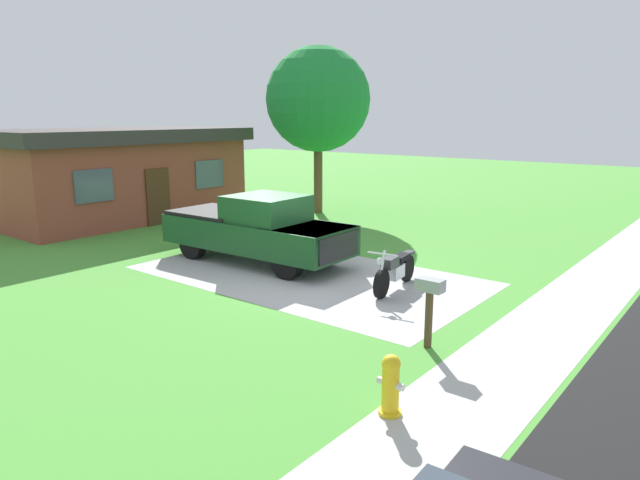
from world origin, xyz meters
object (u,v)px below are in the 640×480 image
at_px(pickup_truck, 255,228).
at_px(mailbox, 430,294).
at_px(shade_tree, 318,100).
at_px(fire_hydrant, 391,385).
at_px(motorcycle, 395,270).
at_px(neighbor_house, 118,173).

bearing_deg(pickup_truck, mailbox, -110.12).
relative_size(pickup_truck, shade_tree, 0.84).
bearing_deg(pickup_truck, fire_hydrant, -123.28).
bearing_deg(motorcycle, shade_tree, 47.97).
xyz_separation_m(shade_tree, neighbor_house, (-5.84, 5.48, -2.84)).
relative_size(pickup_truck, neighbor_house, 0.59).
height_order(fire_hydrant, shade_tree, shade_tree).
relative_size(pickup_truck, fire_hydrant, 6.54).
distance_m(pickup_truck, shade_tree, 9.19).
bearing_deg(mailbox, fire_hydrant, -163.88).
distance_m(pickup_truck, fire_hydrant, 8.84).
height_order(mailbox, shade_tree, shade_tree).
height_order(shade_tree, neighbor_house, shade_tree).
bearing_deg(fire_hydrant, mailbox, 16.12).
bearing_deg(mailbox, pickup_truck, 69.88).
relative_size(mailbox, shade_tree, 0.19).
bearing_deg(fire_hydrant, pickup_truck, 56.72).
distance_m(fire_hydrant, mailbox, 2.55).
xyz_separation_m(pickup_truck, shade_tree, (7.53, 3.76, 3.67)).
distance_m(motorcycle, fire_hydrant, 5.80).
height_order(fire_hydrant, neighbor_house, neighbor_house).
xyz_separation_m(pickup_truck, neighbor_house, (1.69, 9.24, 0.84)).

